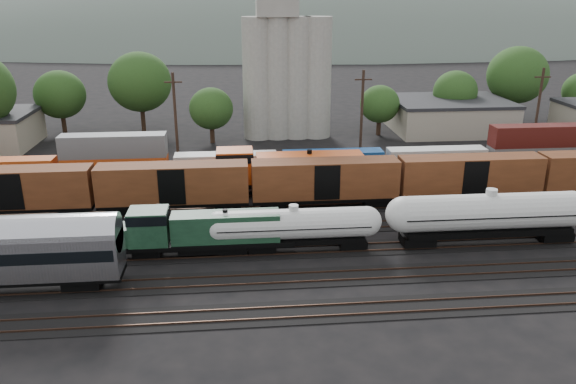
{
  "coord_description": "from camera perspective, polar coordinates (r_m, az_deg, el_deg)",
  "views": [
    {
      "loc": [
        -4.24,
        -49.11,
        21.3
      ],
      "look_at": [
        0.48,
        2.0,
        3.0
      ],
      "focal_mm": 35.0,
      "sensor_mm": 36.0,
      "label": 1
    }
  ],
  "objects": [
    {
      "name": "tracks",
      "position": [
        53.67,
        -0.32,
        -3.7
      ],
      "size": [
        180.0,
        33.2,
        0.2
      ],
      "color": "black",
      "rests_on": "ground"
    },
    {
      "name": "container_wall",
      "position": [
        69.99,
        12.53,
        3.81
      ],
      "size": [
        182.71,
        2.6,
        5.8
      ],
      "color": "black",
      "rests_on": "ground"
    },
    {
      "name": "green_locomotive",
      "position": [
        48.17,
        -9.5,
        -3.87
      ],
      "size": [
        15.19,
        2.68,
        4.02
      ],
      "color": "black",
      "rests_on": "ground"
    },
    {
      "name": "tree_band",
      "position": [
        88.08,
        -8.47,
        10.04
      ],
      "size": [
        164.23,
        22.48,
        13.99
      ],
      "color": "black",
      "rests_on": "ground"
    },
    {
      "name": "orange_locomotive",
      "position": [
        62.1,
        -0.87,
        2.26
      ],
      "size": [
        19.57,
        3.26,
        4.89
      ],
      "color": "black",
      "rests_on": "ground"
    },
    {
      "name": "industrial_sheds",
      "position": [
        87.1,
        2.03,
        7.18
      ],
      "size": [
        119.38,
        17.26,
        5.1
      ],
      "color": "#9E937F",
      "rests_on": "ground"
    },
    {
      "name": "boxcar_string",
      "position": [
        59.42,
        11.14,
        1.43
      ],
      "size": [
        184.4,
        2.9,
        4.2
      ],
      "color": "black",
      "rests_on": "ground"
    },
    {
      "name": "tank_car_b",
      "position": [
        52.57,
        19.73,
        -2.1
      ],
      "size": [
        18.6,
        3.33,
        4.87
      ],
      "color": "silver",
      "rests_on": "ground"
    },
    {
      "name": "utility_poles",
      "position": [
        72.81,
        -1.84,
        7.65
      ],
      "size": [
        122.2,
        0.36,
        12.0
      ],
      "color": "black",
      "rests_on": "ground"
    },
    {
      "name": "ground",
      "position": [
        53.69,
        -0.32,
        -3.75
      ],
      "size": [
        600.0,
        600.0,
        0.0
      ],
      "primitive_type": "plane",
      "color": "black"
    },
    {
      "name": "grain_silo",
      "position": [
        86.03,
        -0.23,
        12.92
      ],
      "size": [
        13.4,
        5.0,
        29.0
      ],
      "color": "#9B998E",
      "rests_on": "ground"
    },
    {
      "name": "tank_car_a",
      "position": [
        48.19,
        0.56,
        -3.45
      ],
      "size": [
        15.35,
        2.75,
        4.02
      ],
      "color": "silver",
      "rests_on": "ground"
    },
    {
      "name": "distant_hills",
      "position": [
        313.19,
        -0.07,
        11.94
      ],
      "size": [
        860.0,
        286.0,
        130.0
      ],
      "color": "#59665B",
      "rests_on": "ground"
    }
  ]
}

